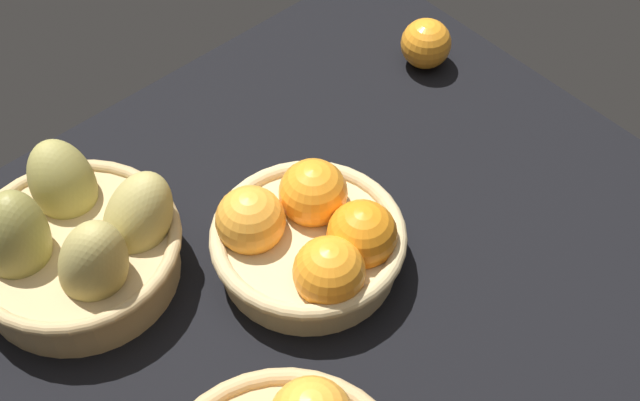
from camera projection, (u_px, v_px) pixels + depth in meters
market_tray at (321, 260)px, 106.40cm from camera, size 84.00×72.00×3.00cm
basket_near_right_pears at (77, 244)px, 99.60cm from camera, size 24.51×23.50×14.81cm
basket_center at (310, 239)px, 101.03cm from camera, size 21.78×21.78×10.49cm
loose_orange_front_gap at (426, 44)px, 123.24cm from camera, size 6.80×6.80×6.80cm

